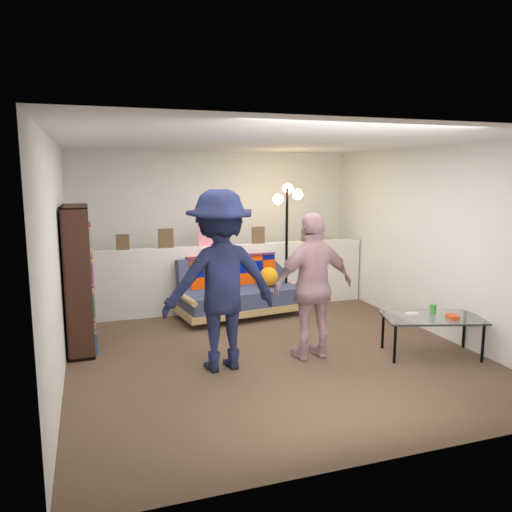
{
  "coord_description": "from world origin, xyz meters",
  "views": [
    {
      "loc": [
        -1.93,
        -5.34,
        2.05
      ],
      "look_at": [
        0.0,
        0.4,
        1.05
      ],
      "focal_mm": 35.0,
      "sensor_mm": 36.0,
      "label": 1
    }
  ],
  "objects_px": {
    "futon_sofa": "(240,291)",
    "bookshelf": "(79,284)",
    "floor_lamp": "(287,221)",
    "person_right": "(314,287)",
    "coffee_table": "(433,319)",
    "person_left": "(220,281)"
  },
  "relations": [
    {
      "from": "bookshelf",
      "to": "floor_lamp",
      "type": "distance_m",
      "value": 3.13
    },
    {
      "from": "person_left",
      "to": "person_right",
      "type": "bearing_deg",
      "value": 173.55
    },
    {
      "from": "coffee_table",
      "to": "person_right",
      "type": "distance_m",
      "value": 1.42
    },
    {
      "from": "futon_sofa",
      "to": "bookshelf",
      "type": "distance_m",
      "value": 2.36
    },
    {
      "from": "coffee_table",
      "to": "person_right",
      "type": "xyz_separation_m",
      "value": [
        -1.32,
        0.36,
        0.4
      ]
    },
    {
      "from": "floor_lamp",
      "to": "bookshelf",
      "type": "bearing_deg",
      "value": -163.62
    },
    {
      "from": "futon_sofa",
      "to": "person_right",
      "type": "height_order",
      "value": "person_right"
    },
    {
      "from": "person_left",
      "to": "person_right",
      "type": "xyz_separation_m",
      "value": [
        1.05,
        -0.05,
        -0.13
      ]
    },
    {
      "from": "floor_lamp",
      "to": "futon_sofa",
      "type": "bearing_deg",
      "value": -172.89
    },
    {
      "from": "coffee_table",
      "to": "floor_lamp",
      "type": "xyz_separation_m",
      "value": [
        -0.83,
        2.35,
        0.94
      ]
    },
    {
      "from": "person_right",
      "to": "floor_lamp",
      "type": "bearing_deg",
      "value": -107.96
    },
    {
      "from": "floor_lamp",
      "to": "person_left",
      "type": "height_order",
      "value": "floor_lamp"
    },
    {
      "from": "futon_sofa",
      "to": "coffee_table",
      "type": "relative_size",
      "value": 1.56
    },
    {
      "from": "floor_lamp",
      "to": "coffee_table",
      "type": "bearing_deg",
      "value": -70.54
    },
    {
      "from": "floor_lamp",
      "to": "person_right",
      "type": "relative_size",
      "value": 1.17
    },
    {
      "from": "bookshelf",
      "to": "floor_lamp",
      "type": "bearing_deg",
      "value": 16.38
    },
    {
      "from": "futon_sofa",
      "to": "bookshelf",
      "type": "relative_size",
      "value": 1.11
    },
    {
      "from": "coffee_table",
      "to": "bookshelf",
      "type": "bearing_deg",
      "value": 158.64
    },
    {
      "from": "bookshelf",
      "to": "floor_lamp",
      "type": "xyz_separation_m",
      "value": [
        2.96,
        0.87,
        0.57
      ]
    },
    {
      "from": "coffee_table",
      "to": "person_right",
      "type": "bearing_deg",
      "value": 164.56
    },
    {
      "from": "futon_sofa",
      "to": "person_left",
      "type": "distance_m",
      "value": 2.08
    },
    {
      "from": "bookshelf",
      "to": "coffee_table",
      "type": "relative_size",
      "value": 1.41
    }
  ]
}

